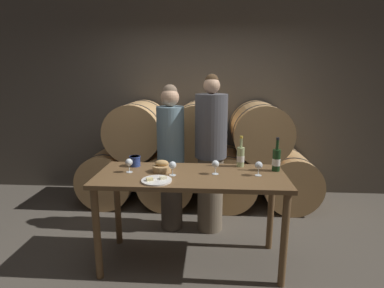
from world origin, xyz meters
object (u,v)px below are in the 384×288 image
object	(u,v)px
wine_bottle_white	(241,156)
wine_glass_center	(215,164)
blue_crock	(135,161)
wine_glass_far_left	(129,163)
person_right	(211,154)
wine_glass_right	(259,166)
wine_bottle_red	(276,160)
person_left	(171,157)
bread_basket	(162,167)
tasting_table	(191,187)
cheese_plate	(157,180)
wine_glass_left	(172,166)

from	to	relation	value
wine_bottle_white	wine_glass_center	distance (m)	0.36
blue_crock	wine_glass_far_left	bearing A→B (deg)	-92.10
person_right	wine_glass_right	xyz separation A→B (m)	(0.43, -0.67, 0.08)
wine_bottle_red	wine_bottle_white	xyz separation A→B (m)	(-0.32, 0.12, -0.01)
person_left	wine_bottle_white	size ratio (longest dim) A/B	5.50
bread_basket	person_right	bearing A→B (deg)	53.56
bread_basket	wine_glass_right	bearing A→B (deg)	-3.75
tasting_table	blue_crock	xyz separation A→B (m)	(-0.57, 0.21, 0.18)
person_left	tasting_table	bearing A→B (deg)	-67.66
tasting_table	bread_basket	xyz separation A→B (m)	(-0.28, 0.05, 0.16)
tasting_table	blue_crock	bearing A→B (deg)	159.51
cheese_plate	wine_glass_left	distance (m)	0.22
wine_bottle_white	wine_bottle_red	bearing A→B (deg)	-20.62
bread_basket	wine_glass_far_left	bearing A→B (deg)	-172.94
wine_bottle_red	wine_glass_left	xyz separation A→B (m)	(-0.95, -0.19, -0.02)
person_right	wine_glass_right	distance (m)	0.80
person_left	person_right	xyz separation A→B (m)	(0.45, -0.00, 0.04)
tasting_table	bread_basket	size ratio (longest dim) A/B	10.10
wine_glass_left	wine_glass_center	world-z (taller)	same
wine_bottle_white	cheese_plate	bearing A→B (deg)	-147.60
tasting_table	wine_glass_far_left	world-z (taller)	wine_glass_far_left
wine_bottle_white	wine_glass_right	world-z (taller)	wine_bottle_white
bread_basket	wine_glass_right	size ratio (longest dim) A/B	1.30
tasting_table	person_right	distance (m)	0.71
wine_bottle_red	wine_glass_center	xyz separation A→B (m)	(-0.57, -0.13, -0.02)
tasting_table	wine_glass_far_left	size ratio (longest dim) A/B	13.16
person_right	blue_crock	distance (m)	0.88
wine_glass_left	wine_bottle_red	bearing A→B (deg)	11.54
wine_glass_left	wine_glass_right	bearing A→B (deg)	3.05
person_left	blue_crock	distance (m)	0.55
tasting_table	person_left	xyz separation A→B (m)	(-0.28, 0.67, 0.10)
wine_bottle_red	wine_glass_center	bearing A→B (deg)	-166.76
bread_basket	wine_glass_right	distance (m)	0.89
person_right	wine_glass_far_left	bearing A→B (deg)	-139.12
wine_bottle_white	wine_glass_center	xyz separation A→B (m)	(-0.25, -0.26, -0.01)
bread_basket	wine_glass_right	xyz separation A→B (m)	(0.88, -0.06, 0.05)
wine_bottle_red	wine_bottle_white	distance (m)	0.34
tasting_table	wine_glass_far_left	distance (m)	0.61
person_left	wine_glass_left	bearing A→B (deg)	-81.10
tasting_table	blue_crock	size ratio (longest dim) A/B	15.85
bread_basket	wine_bottle_white	bearing A→B (deg)	16.17
wine_bottle_red	wine_glass_right	size ratio (longest dim) A/B	2.45
blue_crock	wine_glass_right	distance (m)	1.20
cheese_plate	wine_glass_left	xyz separation A→B (m)	(0.12, 0.16, 0.08)
person_right	cheese_plate	bearing A→B (deg)	-117.59
person_left	wine_bottle_red	xyz separation A→B (m)	(1.07, -0.52, 0.13)
tasting_table	person_right	world-z (taller)	person_right
blue_crock	wine_bottle_red	bearing A→B (deg)	-2.64
person_right	wine_glass_center	world-z (taller)	person_right
wine_bottle_red	cheese_plate	world-z (taller)	wine_bottle_red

